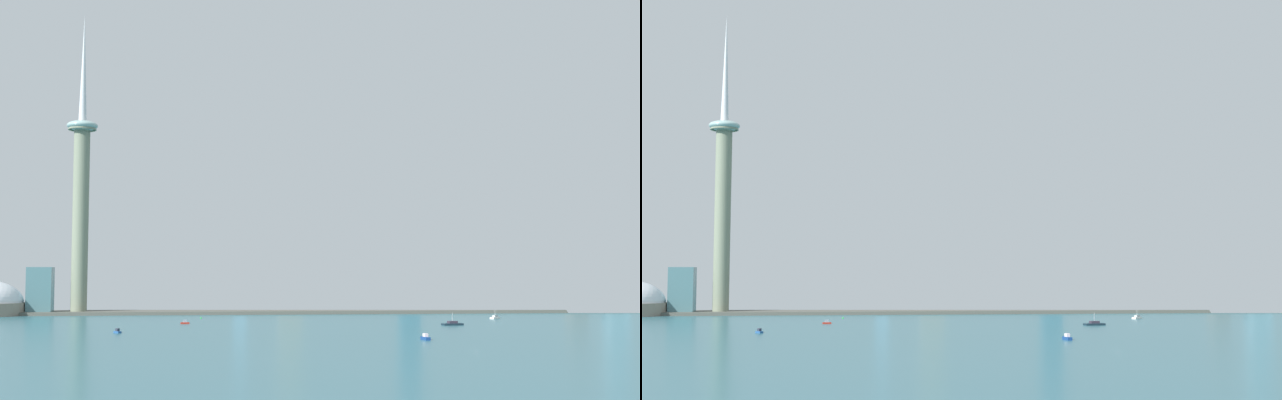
% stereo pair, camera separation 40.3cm
% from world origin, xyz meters
% --- Properties ---
extents(ground_plane, '(6000.00, 6000.00, 0.00)m').
position_xyz_m(ground_plane, '(0.00, 0.00, 0.00)').
color(ground_plane, '#2D616D').
extents(waterfront_pier, '(999.75, 62.57, 3.45)m').
position_xyz_m(waterfront_pier, '(0.00, 492.54, 1.73)').
color(waterfront_pier, '#54554C').
rests_on(waterfront_pier, ground).
extents(observation_tower, '(32.48, 32.48, 319.76)m').
position_xyz_m(observation_tower, '(-281.49, 486.82, 134.13)').
color(observation_tower, gray).
rests_on(observation_tower, ground).
extents(skyscraper_1, '(15.47, 24.28, 90.02)m').
position_xyz_m(skyscraper_1, '(-109.17, 583.89, 45.01)').
color(skyscraper_1, '#94B4D0').
rests_on(skyscraper_1, ground).
extents(skyscraper_2, '(16.59, 12.95, 134.33)m').
position_xyz_m(skyscraper_2, '(325.33, 517.29, 64.01)').
color(skyscraper_2, '#7CA2B6').
rests_on(skyscraper_2, ground).
extents(skyscraper_3, '(25.67, 21.66, 49.64)m').
position_xyz_m(skyscraper_3, '(-320.45, 482.94, 24.82)').
color(skyscraper_3, slate).
rests_on(skyscraper_3, ground).
extents(skyscraper_4, '(26.96, 21.17, 98.30)m').
position_xyz_m(skyscraper_4, '(353.35, 577.69, 47.41)').
color(skyscraper_4, '#99C0D4').
rests_on(skyscraper_4, ground).
extents(skyscraper_5, '(23.27, 23.09, 171.29)m').
position_xyz_m(skyscraper_5, '(94.99, 585.80, 82.12)').
color(skyscraper_5, '#436F85').
rests_on(skyscraper_5, ground).
extents(skyscraper_6, '(24.77, 26.70, 160.38)m').
position_xyz_m(skyscraper_6, '(-54.67, 528.69, 77.82)').
color(skyscraper_6, '#9D9588').
rests_on(skyscraper_6, ground).
extents(skyscraper_7, '(19.61, 26.82, 60.14)m').
position_xyz_m(skyscraper_7, '(297.81, 567.40, 27.16)').
color(skyscraper_7, gray).
rests_on(skyscraper_7, ground).
extents(boat_0, '(11.94, 11.28, 8.28)m').
position_xyz_m(boat_0, '(124.17, 346.76, 1.31)').
color(boat_0, white).
rests_on(boat_0, ground).
extents(boat_1, '(6.19, 7.42, 3.40)m').
position_xyz_m(boat_1, '(-213.20, 176.59, 1.22)').
color(boat_1, '#245088').
rests_on(boat_1, ground).
extents(boat_3, '(7.67, 3.63, 3.39)m').
position_xyz_m(boat_3, '(-167.21, 294.21, 1.21)').
color(boat_3, '#B1291A').
rests_on(boat_3, ground).
extents(boat_5, '(18.56, 10.44, 10.49)m').
position_xyz_m(boat_5, '(54.07, 244.35, 1.29)').
color(boat_5, '#152833').
rests_on(boat_5, ground).
extents(boat_6, '(4.51, 10.65, 4.19)m').
position_xyz_m(boat_6, '(-8.97, 81.07, 1.53)').
color(boat_6, navy).
rests_on(boat_6, ground).
extents(channel_buoy_0, '(1.58, 1.58, 1.91)m').
position_xyz_m(channel_buoy_0, '(-153.78, 387.72, 0.95)').
color(channel_buoy_0, green).
rests_on(channel_buoy_0, ground).
extents(airplane, '(24.02, 24.26, 7.42)m').
position_xyz_m(airplane, '(-15.21, 523.05, 239.85)').
color(airplane, '#B2BBCB').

